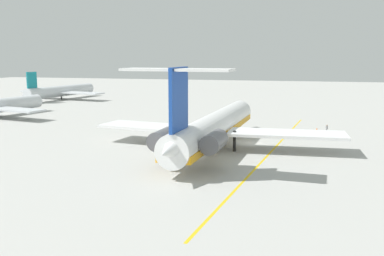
% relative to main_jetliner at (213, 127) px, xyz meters
% --- Properties ---
extents(ground, '(399.17, 399.17, 0.00)m').
position_rel_main_jetliner_xyz_m(ground, '(7.10, -5.16, -3.82)').
color(ground, '#ADADA8').
extents(main_jetliner, '(48.03, 42.65, 13.99)m').
position_rel_main_jetliner_xyz_m(main_jetliner, '(0.00, 0.00, 0.00)').
color(main_jetliner, white).
rests_on(main_jetliner, ground).
extents(airliner_far_right, '(34.12, 33.91, 10.21)m').
position_rel_main_jetliner_xyz_m(airliner_far_right, '(69.88, 69.84, -0.81)').
color(airliner_far_right, silver).
rests_on(airliner_far_right, ground).
extents(ground_crew_near_nose, '(0.42, 0.28, 1.76)m').
position_rel_main_jetliner_xyz_m(ground_crew_near_nose, '(25.58, 12.99, -2.70)').
color(ground_crew_near_nose, black).
rests_on(ground_crew_near_nose, ground).
extents(ground_crew_near_tail, '(0.27, 0.43, 1.69)m').
position_rel_main_jetliner_xyz_m(ground_crew_near_tail, '(21.56, -18.83, -2.75)').
color(ground_crew_near_tail, black).
rests_on(ground_crew_near_tail, ground).
extents(safety_cone_nose, '(0.40, 0.40, 0.55)m').
position_rel_main_jetliner_xyz_m(safety_cone_nose, '(24.20, -16.99, -3.54)').
color(safety_cone_nose, '#EA590F').
rests_on(safety_cone_nose, ground).
extents(taxiway_centreline, '(75.05, 8.60, 0.01)m').
position_rel_main_jetliner_xyz_m(taxiway_centreline, '(1.35, -9.46, -3.81)').
color(taxiway_centreline, gold).
rests_on(taxiway_centreline, ground).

